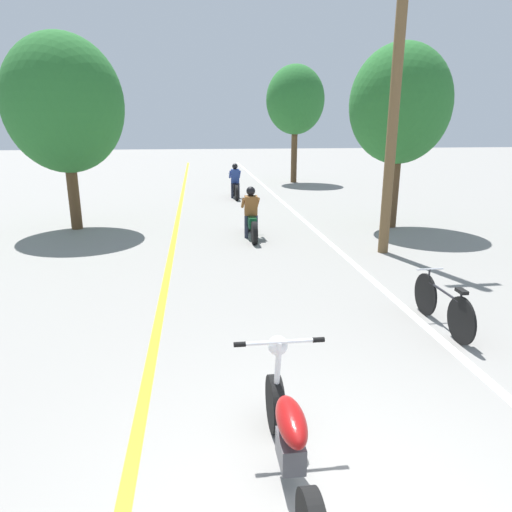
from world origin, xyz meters
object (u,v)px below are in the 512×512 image
object	(u,v)px
roadside_tree_right_far	(295,100)
motorcycle_foreground	(290,437)
roadside_tree_right_near	(400,105)
bicycle_parked	(442,305)
motorcycle_rider_lead	(251,218)
roadside_tree_left	(64,105)
motorcycle_rider_far	(235,185)
utility_pole	(394,110)

from	to	relation	value
roadside_tree_right_far	motorcycle_foreground	xyz separation A→B (m)	(-4.52, -21.36, -3.82)
roadside_tree_right_near	bicycle_parked	distance (m)	8.01
roadside_tree_right_far	motorcycle_rider_lead	size ratio (longest dim) A/B	2.86
roadside_tree_left	bicycle_parked	distance (m)	11.21
roadside_tree_right_near	motorcycle_foreground	xyz separation A→B (m)	(-5.11, -9.78, -3.11)
roadside_tree_left	bicycle_parked	xyz separation A→B (m)	(7.23, -7.97, -3.17)
roadside_tree_right_far	bicycle_parked	size ratio (longest dim) A/B	3.49
roadside_tree_right_near	bicycle_parked	size ratio (longest dim) A/B	3.03
roadside_tree_right_far	motorcycle_foreground	world-z (taller)	roadside_tree_right_far
motorcycle_foreground	roadside_tree_right_near	bearing A→B (deg)	62.42
roadside_tree_right_far	motorcycle_rider_lead	xyz separation A→B (m)	(-3.80, -12.40, -3.71)
roadside_tree_left	motorcycle_rider_far	size ratio (longest dim) A/B	2.70
utility_pole	roadside_tree_left	xyz separation A→B (m)	(-8.06, 3.71, 0.23)
motorcycle_foreground	motorcycle_rider_lead	xyz separation A→B (m)	(0.72, 8.96, 0.11)
motorcycle_rider_lead	roadside_tree_right_near	bearing A→B (deg)	10.66
motorcycle_rider_lead	bicycle_parked	bearing A→B (deg)	-70.58
roadside_tree_right_near	roadside_tree_left	xyz separation A→B (m)	(-9.43, 0.95, -0.00)
roadside_tree_right_far	bicycle_parked	bearing A→B (deg)	-94.97
roadside_tree_right_far	motorcycle_rider_lead	distance (m)	13.49
roadside_tree_left	bicycle_parked	world-z (taller)	roadside_tree_left
utility_pole	motorcycle_rider_far	distance (m)	9.98
bicycle_parked	motorcycle_rider_lead	bearing A→B (deg)	109.42
utility_pole	roadside_tree_left	world-z (taller)	utility_pole
bicycle_parked	motorcycle_rider_far	bearing A→B (deg)	98.51
motorcycle_rider_far	motorcycle_rider_lead	bearing A→B (deg)	-91.39
motorcycle_foreground	bicycle_parked	xyz separation A→B (m)	(2.91, 2.76, -0.06)
utility_pole	motorcycle_rider_far	size ratio (longest dim) A/B	3.19
roadside_tree_left	motorcycle_rider_lead	size ratio (longest dim) A/B	2.58
motorcycle_rider_far	bicycle_parked	world-z (taller)	motorcycle_rider_far
roadside_tree_right_near	motorcycle_rider_lead	xyz separation A→B (m)	(-4.39, -0.83, -3.01)
motorcycle_foreground	motorcycle_rider_lead	distance (m)	8.99
utility_pole	roadside_tree_right_near	size ratio (longest dim) A/B	1.23
roadside_tree_right_near	motorcycle_rider_lead	bearing A→B (deg)	-169.34
roadside_tree_left	motorcycle_rider_far	xyz separation A→B (m)	(5.22, 5.45, -2.99)
motorcycle_rider_far	roadside_tree_right_far	bearing A→B (deg)	55.00
utility_pole	motorcycle_rider_lead	size ratio (longest dim) A/B	3.04
bicycle_parked	roadside_tree_left	bearing A→B (deg)	132.22
motorcycle_rider_lead	roadside_tree_right_far	bearing A→B (deg)	72.97
utility_pole	motorcycle_rider_far	world-z (taller)	utility_pole
motorcycle_rider_far	motorcycle_foreground	bearing A→B (deg)	-93.18
roadside_tree_right_near	roadside_tree_right_far	distance (m)	11.61
roadside_tree_right_near	motorcycle_rider_far	size ratio (longest dim) A/B	2.60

